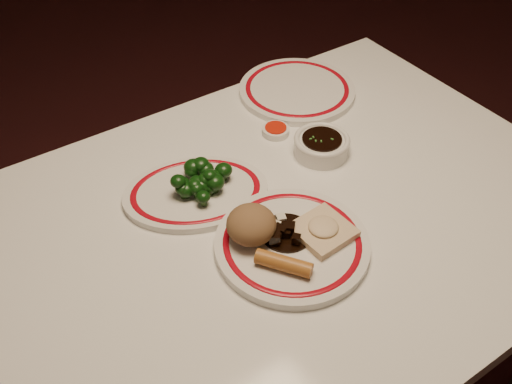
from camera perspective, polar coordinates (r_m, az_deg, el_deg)
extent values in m
cube|color=white|center=(1.16, 3.79, -2.28)|extent=(1.20, 0.90, 0.04)
cylinder|color=black|center=(1.58, -22.37, -11.17)|extent=(0.06, 0.06, 0.71)
cylinder|color=black|center=(1.90, 9.30, 3.20)|extent=(0.06, 0.06, 0.71)
cylinder|color=white|center=(1.07, 3.62, -5.26)|extent=(0.29, 0.29, 0.02)
torus|color=#9F0815|center=(1.06, 3.64, -4.93)|extent=(0.25, 0.25, 0.00)
ellipsoid|color=brown|center=(1.04, -0.48, -3.28)|extent=(0.09, 0.09, 0.07)
cylinder|color=#B16D2B|center=(1.01, 2.79, -7.14)|extent=(0.08, 0.10, 0.03)
cube|color=beige|center=(1.07, 6.71, -3.87)|extent=(0.11, 0.11, 0.02)
ellipsoid|color=beige|center=(1.07, 6.76, -3.47)|extent=(0.06, 0.06, 0.02)
cylinder|color=black|center=(1.07, 3.09, -4.09)|extent=(0.10, 0.10, 0.00)
cube|color=black|center=(1.08, 2.67, -3.18)|extent=(0.02, 0.02, 0.02)
cube|color=black|center=(1.05, 1.99, -4.93)|extent=(0.02, 0.02, 0.02)
cube|color=black|center=(1.05, 2.61, -3.88)|extent=(0.02, 0.02, 0.01)
cube|color=black|center=(1.06, 2.28, -3.76)|extent=(0.02, 0.02, 0.02)
cube|color=black|center=(1.04, 1.87, -4.56)|extent=(0.03, 0.03, 0.02)
cube|color=black|center=(1.04, 2.07, -4.43)|extent=(0.02, 0.02, 0.01)
cube|color=black|center=(1.07, 3.00, -3.78)|extent=(0.02, 0.02, 0.02)
cube|color=black|center=(1.06, 3.36, -3.62)|extent=(0.03, 0.03, 0.02)
cube|color=black|center=(1.05, 4.05, -4.67)|extent=(0.02, 0.02, 0.01)
cube|color=black|center=(1.06, 3.00, -4.12)|extent=(0.03, 0.03, 0.02)
cube|color=beige|center=(1.08, 2.52, -2.65)|extent=(0.02, 0.02, 0.01)
cube|color=beige|center=(1.07, 1.96, -3.34)|extent=(0.02, 0.02, 0.01)
torus|color=#9F0815|center=(1.17, -6.06, 0.17)|extent=(0.33, 0.33, 0.00)
cylinder|color=#23471C|center=(1.13, -5.25, -1.04)|extent=(0.01, 0.01, 0.01)
ellipsoid|color=#0E340D|center=(1.12, -5.30, -0.47)|extent=(0.03, 0.03, 0.02)
cylinder|color=#23471C|center=(1.17, -4.52, 0.90)|extent=(0.01, 0.01, 0.01)
ellipsoid|color=#0E340D|center=(1.16, -4.57, 1.52)|extent=(0.04, 0.04, 0.03)
cylinder|color=#23471C|center=(1.15, -7.28, -0.25)|extent=(0.01, 0.01, 0.02)
ellipsoid|color=#0E340D|center=(1.14, -7.35, 0.36)|extent=(0.03, 0.03, 0.02)
cylinder|color=#23471C|center=(1.16, -7.27, 0.32)|extent=(0.01, 0.01, 0.01)
ellipsoid|color=#0E340D|center=(1.15, -7.34, 0.87)|extent=(0.03, 0.03, 0.02)
cylinder|color=#23471C|center=(1.16, -5.91, 0.31)|extent=(0.01, 0.01, 0.01)
ellipsoid|color=#0E340D|center=(1.15, -5.97, 0.95)|extent=(0.03, 0.03, 0.03)
cylinder|color=#23471C|center=(1.17, -4.19, 0.97)|extent=(0.01, 0.01, 0.01)
ellipsoid|color=#0E340D|center=(1.16, -4.23, 1.56)|extent=(0.03, 0.03, 0.02)
cylinder|color=#23471C|center=(1.15, -4.55, -0.01)|extent=(0.01, 0.01, 0.01)
ellipsoid|color=#0E340D|center=(1.15, -4.58, 0.46)|extent=(0.03, 0.03, 0.02)
cylinder|color=#23471C|center=(1.16, -5.48, 0.09)|extent=(0.01, 0.01, 0.01)
ellipsoid|color=#0E340D|center=(1.15, -5.53, 0.67)|extent=(0.04, 0.04, 0.03)
cylinder|color=#23471C|center=(1.20, -6.25, 1.89)|extent=(0.01, 0.01, 0.01)
ellipsoid|color=#0E340D|center=(1.19, -6.31, 2.51)|extent=(0.04, 0.04, 0.03)
cylinder|color=#23471C|center=(1.20, -5.48, 2.03)|extent=(0.01, 0.01, 0.02)
ellipsoid|color=#0E340D|center=(1.19, -5.54, 2.72)|extent=(0.04, 0.04, 0.03)
cylinder|color=#23471C|center=(1.16, -4.08, 0.30)|extent=(0.01, 0.01, 0.01)
ellipsoid|color=#0E340D|center=(1.14, -4.12, 1.00)|extent=(0.04, 0.04, 0.03)
cylinder|color=#23471C|center=(1.19, -5.04, 1.74)|extent=(0.01, 0.01, 0.01)
ellipsoid|color=#0E340D|center=(1.18, -5.08, 2.30)|extent=(0.04, 0.04, 0.03)
cylinder|color=#23471C|center=(1.15, -5.93, -0.24)|extent=(0.01, 0.01, 0.02)
ellipsoid|color=#0E340D|center=(1.14, -5.99, 0.38)|extent=(0.03, 0.03, 0.02)
cylinder|color=#23471C|center=(1.19, -6.43, 1.58)|extent=(0.01, 0.01, 0.01)
ellipsoid|color=#0E340D|center=(1.19, -6.48, 2.07)|extent=(0.03, 0.03, 0.02)
cylinder|color=#23471C|center=(1.15, -6.96, -0.32)|extent=(0.01, 0.01, 0.01)
ellipsoid|color=#0E340D|center=(1.14, -7.02, 0.25)|extent=(0.04, 0.04, 0.03)
cylinder|color=#23471C|center=(1.18, -3.23, 1.53)|extent=(0.01, 0.01, 0.01)
ellipsoid|color=#0E340D|center=(1.17, -3.26, 2.20)|extent=(0.04, 0.04, 0.03)
ellipsoid|color=#0E340D|center=(1.15, -5.12, 1.26)|extent=(0.03, 0.03, 0.02)
ellipsoid|color=#0E340D|center=(1.14, -4.66, 1.66)|extent=(0.03, 0.03, 0.02)
ellipsoid|color=#0E340D|center=(1.13, -7.81, 1.08)|extent=(0.03, 0.03, 0.03)
ellipsoid|color=#0E340D|center=(1.14, -6.17, 0.70)|extent=(0.03, 0.03, 0.02)
cylinder|color=white|center=(1.27, 6.55, 4.54)|extent=(0.12, 0.12, 0.04)
cylinder|color=black|center=(1.26, 6.63, 5.29)|extent=(0.09, 0.09, 0.00)
cylinder|color=white|center=(1.33, 1.98, 6.14)|extent=(0.06, 0.06, 0.02)
cylinder|color=red|center=(1.32, 1.99, 6.47)|extent=(0.05, 0.05, 0.00)
cylinder|color=white|center=(1.27, 6.41, 3.71)|extent=(0.06, 0.06, 0.02)
cylinder|color=#D0C855|center=(1.26, 6.44, 4.04)|extent=(0.05, 0.05, 0.00)
cylinder|color=white|center=(1.47, 4.12, 10.11)|extent=(0.38, 0.38, 0.02)
torus|color=#9F0815|center=(1.47, 4.14, 10.37)|extent=(0.33, 0.33, 0.00)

